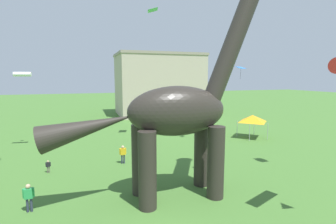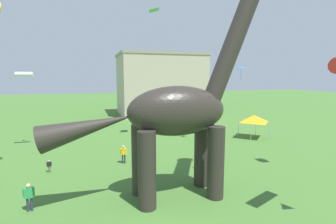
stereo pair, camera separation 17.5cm
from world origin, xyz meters
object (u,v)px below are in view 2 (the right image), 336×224
at_px(kite_apex, 154,10).
at_px(dinosaur_sculpture, 176,111).
at_px(person_photographer, 124,153).
at_px(kite_far_left, 25,74).
at_px(kite_mid_right, 241,68).
at_px(festival_canopy_tent, 254,119).
at_px(person_vendor_side, 49,165).
at_px(kite_mid_center, 200,92).
at_px(person_far_spectator, 29,194).

bearing_deg(kite_apex, dinosaur_sculpture, -99.44).
relative_size(person_photographer, kite_far_left, 0.97).
xyz_separation_m(person_photographer, kite_mid_right, (7.59, -6.79, 7.51)).
bearing_deg(festival_canopy_tent, person_vendor_side, -167.78).
xyz_separation_m(festival_canopy_tent, kite_apex, (-12.55, 2.56, 13.05)).
distance_m(festival_canopy_tent, kite_mid_right, 16.29).
bearing_deg(festival_canopy_tent, kite_far_left, 172.78).
bearing_deg(kite_mid_right, person_photographer, 138.20).
height_order(dinosaur_sculpture, kite_far_left, dinosaur_sculpture).
height_order(festival_canopy_tent, kite_far_left, kite_far_left).
xyz_separation_m(dinosaur_sculpture, person_photographer, (-2.42, 7.52, -4.70)).
distance_m(festival_canopy_tent, kite_far_left, 27.44).
height_order(festival_canopy_tent, kite_mid_center, kite_mid_center).
relative_size(person_vendor_side, kite_mid_right, 1.18).
distance_m(person_vendor_side, kite_mid_center, 18.40).
bearing_deg(kite_mid_right, kite_far_left, 138.44).
height_order(person_vendor_side, person_photographer, person_photographer).
bearing_deg(kite_apex, kite_mid_right, -79.12).
distance_m(person_vendor_side, person_far_spectator, 6.42).
bearing_deg(festival_canopy_tent, kite_apex, 168.46).
distance_m(person_photographer, kite_apex, 17.01).
relative_size(kite_far_left, kite_apex, 0.97).
height_order(person_photographer, person_far_spectator, person_far_spectator).
bearing_deg(person_far_spectator, festival_canopy_tent, 159.83).
xyz_separation_m(dinosaur_sculpture, kite_mid_right, (5.17, 0.73, 2.81)).
bearing_deg(kite_mid_right, kite_apex, 100.88).
bearing_deg(kite_mid_right, dinosaur_sculpture, -171.92).
distance_m(kite_far_left, kite_mid_center, 19.71).
bearing_deg(person_far_spectator, kite_mid_right, 134.11).
relative_size(person_photographer, kite_apex, 0.95).
height_order(festival_canopy_tent, kite_mid_right, kite_mid_right).
bearing_deg(person_vendor_side, dinosaur_sculpture, -0.79).
bearing_deg(kite_apex, person_far_spectator, -128.91).
height_order(kite_far_left, kite_mid_center, kite_far_left).
bearing_deg(person_vendor_side, kite_mid_right, 13.90).
xyz_separation_m(kite_mid_center, kite_apex, (-5.37, 1.53, 9.53)).
xyz_separation_m(person_far_spectator, kite_mid_center, (16.73, 12.56, 5.03)).
bearing_deg(kite_mid_center, dinosaur_sculpture, -120.49).
distance_m(person_photographer, festival_canopy_tent, 18.13).
bearing_deg(kite_mid_center, person_photographer, -150.63).
xyz_separation_m(person_photographer, kite_apex, (4.89, 7.30, 14.57)).
height_order(kite_mid_center, kite_apex, kite_apex).
bearing_deg(kite_mid_center, kite_mid_right, -101.95).
relative_size(person_vendor_side, festival_canopy_tent, 0.34).
distance_m(person_far_spectator, kite_mid_center, 21.52).
xyz_separation_m(kite_mid_right, kite_mid_center, (2.66, 12.56, -2.47)).
bearing_deg(kite_mid_center, person_far_spectator, -143.11).
relative_size(person_far_spectator, kite_apex, 0.96).
relative_size(kite_mid_center, kite_apex, 0.47).
relative_size(person_far_spectator, kite_far_left, 0.99).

